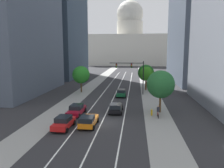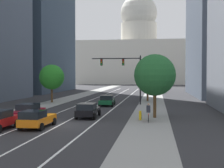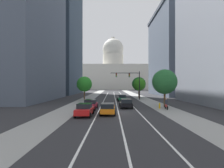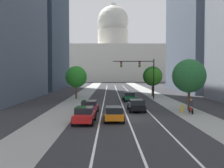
{
  "view_description": "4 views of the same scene",
  "coord_description": "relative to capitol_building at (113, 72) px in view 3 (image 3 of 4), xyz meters",
  "views": [
    {
      "loc": [
        4.31,
        -27.59,
        9.27
      ],
      "look_at": [
        -0.19,
        14.47,
        2.96
      ],
      "focal_mm": 35.76,
      "sensor_mm": 36.0,
      "label": 1
    },
    {
      "loc": [
        8.21,
        -25.83,
        4.36
      ],
      "look_at": [
        0.44,
        29.06,
        2.67
      ],
      "focal_mm": 50.37,
      "sensor_mm": 36.0,
      "label": 2
    },
    {
      "loc": [
        -0.87,
        -24.43,
        3.8
      ],
      "look_at": [
        -0.86,
        25.39,
        4.0
      ],
      "focal_mm": 28.78,
      "sensor_mm": 36.0,
      "label": 3
    },
    {
      "loc": [
        -1.85,
        -27.61,
        4.71
      ],
      "look_at": [
        -1.37,
        27.87,
        2.38
      ],
      "focal_mm": 43.37,
      "sensor_mm": 36.0,
      "label": 4
    }
  ],
  "objects": [
    {
      "name": "ground_plane",
      "position": [
        0.0,
        -80.99,
        -14.03
      ],
      "size": [
        400.0,
        400.0,
        0.0
      ],
      "primitive_type": "plane",
      "color": "#2B2B2D"
    },
    {
      "name": "office_tower_far_right",
      "position": [
        26.39,
        -79.19,
        1.64
      ],
      "size": [
        22.29,
        30.03,
        31.27
      ],
      "color": "#4C5666",
      "rests_on": "ground"
    },
    {
      "name": "lane_stripe_center",
      "position": [
        0.0,
        -95.99,
        -14.02
      ],
      "size": [
        0.16,
        90.0,
        0.01
      ],
      "primitive_type": "cube",
      "color": "white",
      "rests_on": "ground"
    },
    {
      "name": "lane_stripe_right",
      "position": [
        2.8,
        -95.99,
        -14.02
      ],
      "size": [
        0.16,
        90.0,
        0.01
      ],
      "primitive_type": "cube",
      "color": "white",
      "rests_on": "ground"
    },
    {
      "name": "traffic_signal_mast",
      "position": [
        3.72,
        -101.19,
        -8.91
      ],
      "size": [
        7.26,
        0.39,
        7.1
      ],
      "color": "black",
      "rests_on": "ground"
    },
    {
      "name": "street_tree_near_right",
      "position": [
        8.06,
        -115.01,
        -9.73
      ],
      "size": [
        4.2,
        4.2,
        6.41
      ],
      "color": "#51381E",
      "rests_on": "ground"
    },
    {
      "name": "street_tree_mid_left",
      "position": [
        -7.9,
        -99.89,
        -10.08
      ],
      "size": [
        3.87,
        3.87,
        5.9
      ],
      "color": "#51381E",
      "rests_on": "ground"
    },
    {
      "name": "sidewalk_right",
      "position": [
        7.53,
        -85.99,
        -14.02
      ],
      "size": [
        3.85,
        130.0,
        0.01
      ],
      "primitive_type": "cube",
      "color": "gray",
      "rests_on": "ground"
    },
    {
      "name": "car_orange",
      "position": [
        -1.4,
        -122.6,
        -13.26
      ],
      "size": [
        2.0,
        4.32,
        1.5
      ],
      "rotation": [
        0.0,
        0.0,
        1.56
      ],
      "color": "orange",
      "rests_on": "ground"
    },
    {
      "name": "sidewalk_left",
      "position": [
        -7.53,
        -85.99,
        -14.02
      ],
      "size": [
        3.85,
        130.0,
        0.01
      ],
      "primitive_type": "cube",
      "color": "gray",
      "rests_on": "ground"
    },
    {
      "name": "street_tree_mid_right",
      "position": [
        6.8,
        -95.35,
        -10.12
      ],
      "size": [
        3.34,
        3.34,
        5.6
      ],
      "color": "#51381E",
      "rests_on": "ground"
    },
    {
      "name": "car_crimson",
      "position": [
        -4.2,
        -117.73,
        -13.26
      ],
      "size": [
        2.1,
        4.84,
        1.5
      ],
      "rotation": [
        0.0,
        0.0,
        1.54
      ],
      "color": "maroon",
      "rests_on": "ground"
    },
    {
      "name": "street_tree_far_right",
      "position": [
        6.76,
        -94.44,
        -10.02
      ],
      "size": [
        3.92,
        3.92,
        5.99
      ],
      "color": "#51381E",
      "rests_on": "ground"
    },
    {
      "name": "car_green",
      "position": [
        1.4,
        -103.74,
        -13.27
      ],
      "size": [
        2.15,
        4.36,
        1.48
      ],
      "rotation": [
        0.0,
        0.0,
        1.61
      ],
      "color": "#14512D",
      "rests_on": "ground"
    },
    {
      "name": "car_red",
      "position": [
        -4.2,
        -123.6,
        -13.24
      ],
      "size": [
        2.05,
        4.19,
        1.52
      ],
      "rotation": [
        0.0,
        0.0,
        1.54
      ],
      "color": "red",
      "rests_on": "ground"
    },
    {
      "name": "fire_hydrant",
      "position": [
        6.7,
        -116.89,
        -13.57
      ],
      "size": [
        0.26,
        0.35,
        0.91
      ],
      "color": "yellow",
      "rests_on": "ground"
    },
    {
      "name": "lane_stripe_left",
      "position": [
        -2.8,
        -95.99,
        -14.02
      ],
      "size": [
        0.16,
        90.0,
        0.01
      ],
      "primitive_type": "cube",
      "color": "white",
      "rests_on": "ground"
    },
    {
      "name": "cyclist",
      "position": [
        7.5,
        -117.81,
        -13.18
      ],
      "size": [
        0.36,
        1.7,
        1.72
      ],
      "rotation": [
        0.0,
        0.0,
        1.58
      ],
      "color": "black",
      "rests_on": "ground"
    },
    {
      "name": "capitol_building",
      "position": [
        0.0,
        0.0,
        0.0
      ],
      "size": [
        53.86,
        25.35,
        42.47
      ],
      "color": "beige",
      "rests_on": "ground"
    },
    {
      "name": "car_black",
      "position": [
        1.4,
        -116.06,
        -13.25
      ],
      "size": [
        2.05,
        4.42,
        1.51
      ],
      "rotation": [
        0.0,
        0.0,
        1.58
      ],
      "color": "black",
      "rests_on": "ground"
    },
    {
      "name": "office_tower_far_left",
      "position": [
        -23.45,
        -70.0,
        15.82
      ],
      "size": [
        16.23,
        28.53,
        59.63
      ],
      "color": "#334251",
      "rests_on": "ground"
    }
  ]
}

